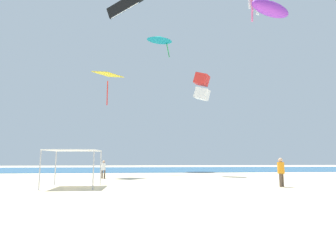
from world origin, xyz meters
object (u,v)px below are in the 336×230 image
(kite_diamond_yellow, at_px, (108,76))
(kite_delta_teal, at_px, (160,38))
(person_near_tent, at_px, (104,168))
(person_leftmost, at_px, (281,170))
(canopy_tent, at_px, (74,152))
(kite_box_red, at_px, (202,87))
(kite_parafoil_black, at_px, (125,5))
(kite_inflatable_purple, at_px, (271,9))

(kite_diamond_yellow, height_order, kite_delta_teal, kite_delta_teal)
(person_near_tent, bearing_deg, kite_delta_teal, 103.01)
(person_leftmost, bearing_deg, canopy_tent, 132.30)
(person_leftmost, distance_m, kite_box_red, 15.30)
(person_near_tent, height_order, kite_box_red, kite_box_red)
(kite_box_red, distance_m, kite_delta_teal, 16.48)
(kite_diamond_yellow, bearing_deg, kite_parafoil_black, 34.68)
(kite_inflatable_purple, bearing_deg, person_leftmost, 41.17)
(canopy_tent, bearing_deg, person_leftmost, -4.32)
(kite_delta_teal, bearing_deg, person_leftmost, 67.28)
(person_near_tent, relative_size, kite_parafoil_black, 0.30)
(canopy_tent, relative_size, person_leftmost, 1.73)
(person_near_tent, height_order, kite_parafoil_black, kite_parafoil_black)
(kite_box_red, height_order, kite_parafoil_black, kite_parafoil_black)
(kite_delta_teal, bearing_deg, person_near_tent, 32.79)
(canopy_tent, xyz_separation_m, kite_delta_teal, (6.81, 23.66, 17.83))
(canopy_tent, relative_size, kite_inflatable_purple, 0.65)
(kite_box_red, bearing_deg, kite_diamond_yellow, 126.35)
(canopy_tent, relative_size, person_near_tent, 1.97)
(kite_box_red, distance_m, kite_inflatable_purple, 10.10)
(kite_box_red, distance_m, kite_parafoil_black, 17.48)
(canopy_tent, bearing_deg, kite_diamond_yellow, 86.04)
(kite_delta_teal, bearing_deg, canopy_tent, 37.17)
(kite_box_red, bearing_deg, kite_parafoil_black, 80.68)
(kite_delta_teal, distance_m, kite_parafoil_black, 7.50)
(person_near_tent, xyz_separation_m, kite_box_red, (9.79, 3.79, 8.56))
(person_leftmost, xyz_separation_m, kite_inflatable_purple, (2.99, 6.36, 14.41))
(kite_delta_teal, bearing_deg, kite_parafoil_black, 6.45)
(canopy_tent, xyz_separation_m, person_leftmost, (12.98, -0.98, -1.13))
(kite_diamond_yellow, distance_m, kite_box_red, 10.06)
(kite_diamond_yellow, distance_m, kite_inflatable_purple, 16.93)
(kite_parafoil_black, bearing_deg, kite_box_red, 166.95)
(kite_diamond_yellow, xyz_separation_m, kite_inflatable_purple, (15.25, -5.00, 5.39))
(kite_box_red, relative_size, kite_parafoil_black, 0.60)
(person_leftmost, height_order, kite_box_red, kite_box_red)
(canopy_tent, distance_m, person_near_tent, 7.94)
(kite_diamond_yellow, bearing_deg, kite_delta_teal, 16.50)
(canopy_tent, xyz_separation_m, kite_box_red, (10.69, 11.58, 7.31))
(kite_diamond_yellow, xyz_separation_m, kite_parafoil_black, (0.96, 8.45, 12.53))
(person_near_tent, distance_m, kite_parafoil_black, 24.33)
(canopy_tent, distance_m, kite_box_red, 17.38)
(person_near_tent, height_order, kite_delta_teal, kite_delta_teal)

